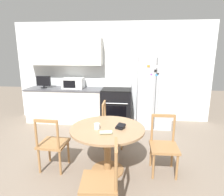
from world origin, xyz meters
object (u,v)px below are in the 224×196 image
object	(u,v)px
dining_chair_near	(102,182)
candle_glass	(97,127)
dining_chair_right	(164,146)
wallet	(121,127)
microwave	(73,83)
dining_chair_far	(112,125)
refrigerator	(154,92)
oven_range	(116,106)
dining_chair_left	(53,144)
countertop_tv	(44,82)

from	to	relation	value
dining_chair_near	candle_glass	bearing A→B (deg)	8.63
dining_chair_right	wallet	bearing A→B (deg)	5.00
dining_chair_right	microwave	bearing A→B (deg)	-47.52
dining_chair_near	candle_glass	distance (m)	0.90
dining_chair_far	candle_glass	size ratio (longest dim) A/B	10.33
refrigerator	dining_chair_right	distance (m)	2.08
oven_range	candle_glass	bearing A→B (deg)	-92.80
dining_chair_right	candle_glass	xyz separation A→B (m)	(-1.02, -0.14, 0.34)
dining_chair_far	wallet	size ratio (longest dim) A/B	5.37
microwave	dining_chair_left	world-z (taller)	microwave
refrigerator	candle_glass	bearing A→B (deg)	-115.69
countertop_tv	dining_chair_left	world-z (taller)	countertop_tv
refrigerator	dining_chair_left	distance (m)	2.81
countertop_tv	refrigerator	bearing A→B (deg)	-1.48
countertop_tv	dining_chair_right	world-z (taller)	countertop_tv
dining_chair_far	dining_chair_near	xyz separation A→B (m)	(0.07, -1.74, 0.00)
dining_chair_left	candle_glass	xyz separation A→B (m)	(0.73, -0.03, 0.34)
refrigerator	countertop_tv	xyz separation A→B (m)	(-2.88, 0.07, 0.19)
oven_range	dining_chair_right	bearing A→B (deg)	-66.29
candle_glass	microwave	bearing A→B (deg)	114.50
dining_chair_far	refrigerator	bearing A→B (deg)	142.36
dining_chair_right	dining_chair_near	bearing A→B (deg)	47.59
countertop_tv	candle_glass	bearing A→B (deg)	-50.76
oven_range	dining_chair_far	distance (m)	1.28
oven_range	wallet	xyz separation A→B (m)	(0.24, -2.15, 0.29)
microwave	dining_chair_near	xyz separation A→B (m)	(1.24, -3.10, -0.60)
microwave	dining_chair_far	world-z (taller)	microwave
refrigerator	microwave	bearing A→B (deg)	176.69
dining_chair_near	refrigerator	bearing A→B (deg)	-20.94
microwave	candle_glass	xyz separation A→B (m)	(1.04, -2.29, -0.26)
microwave	dining_chair_left	bearing A→B (deg)	-82.01
dining_chair_left	wallet	distance (m)	1.12
oven_range	dining_chair_near	bearing A→B (deg)	-88.33
refrigerator	candle_glass	xyz separation A→B (m)	(-1.04, -2.17, -0.10)
candle_glass	dining_chair_near	bearing A→B (deg)	-76.31
countertop_tv	dining_chair_far	distance (m)	2.44
oven_range	dining_chair_near	size ratio (longest dim) A/B	1.20
oven_range	dining_chair_far	world-z (taller)	oven_range
countertop_tv	dining_chair_left	size ratio (longest dim) A/B	0.42
dining_chair_right	refrigerator	bearing A→B (deg)	-91.98
countertop_tv	dining_chair_near	distance (m)	3.72
dining_chair_far	dining_chair_left	bearing A→B (deg)	-44.24
wallet	dining_chair_near	bearing A→B (deg)	-99.96
microwave	candle_glass	bearing A→B (deg)	-65.50
dining_chair_left	dining_chair_near	bearing A→B (deg)	-39.26
oven_range	microwave	world-z (taller)	microwave
refrigerator	dining_chair_far	distance (m)	1.60
refrigerator	dining_chair_near	size ratio (longest dim) A/B	1.94
dining_chair_right	candle_glass	size ratio (longest dim) A/B	10.33
refrigerator	microwave	distance (m)	2.10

